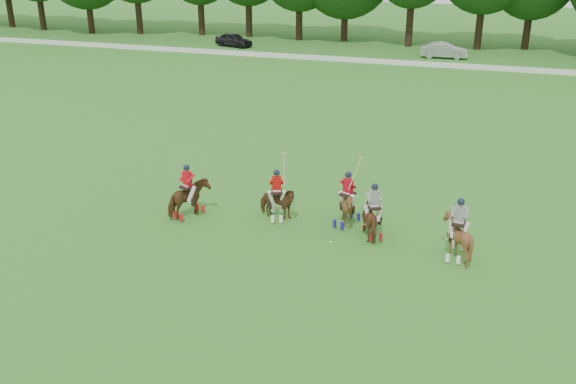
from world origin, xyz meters
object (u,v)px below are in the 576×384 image
(car_left, at_px, (234,40))
(polo_red_b, at_px, (277,202))
(polo_stripe_b, at_px, (457,237))
(polo_stripe_a, at_px, (373,218))
(polo_red_a, at_px, (188,199))
(car_mid, at_px, (444,50))
(polo_ball, at_px, (331,242))
(polo_red_c, at_px, (347,206))

(car_left, relative_size, polo_red_b, 1.48)
(car_left, relative_size, polo_stripe_b, 1.73)
(polo_red_b, xyz_separation_m, polo_stripe_a, (3.97, -0.42, 0.03))
(polo_red_a, relative_size, polo_stripe_b, 0.99)
(car_mid, height_order, polo_ball, car_mid)
(car_mid, relative_size, polo_red_a, 1.85)
(car_mid, bearing_deg, polo_ball, 176.04)
(car_left, xyz_separation_m, polo_red_c, (20.11, -37.62, 0.13))
(polo_red_a, distance_m, polo_ball, 6.14)
(polo_stripe_a, bearing_deg, polo_red_a, -176.34)
(car_left, distance_m, polo_red_b, 41.66)
(polo_red_c, relative_size, polo_stripe_a, 1.29)
(car_left, bearing_deg, car_mid, -73.75)
(polo_red_b, distance_m, polo_ball, 3.08)
(polo_red_b, relative_size, polo_stripe_a, 1.23)
(polo_red_a, distance_m, polo_red_c, 6.38)
(car_mid, xyz_separation_m, polo_red_b, (-3.29, -37.91, 0.05))
(polo_stripe_a, height_order, polo_stripe_b, polo_stripe_b)
(polo_red_b, xyz_separation_m, polo_stripe_b, (7.10, -1.20, 0.08))
(car_mid, height_order, polo_red_c, polo_red_c)
(polo_red_b, bearing_deg, polo_stripe_a, -6.01)
(polo_red_a, height_order, polo_stripe_b, polo_stripe_b)
(polo_stripe_a, bearing_deg, car_left, 119.02)
(polo_red_a, bearing_deg, polo_ball, -5.54)
(car_mid, bearing_deg, polo_stripe_a, 178.04)
(polo_red_c, xyz_separation_m, polo_ball, (-0.20, -1.77, -0.76))
(car_left, bearing_deg, polo_red_b, -139.23)
(polo_red_a, relative_size, polo_ball, 24.93)
(polo_stripe_a, xyz_separation_m, polo_ball, (-1.36, -1.06, -0.72))
(polo_stripe_a, bearing_deg, polo_red_b, 173.99)
(car_mid, xyz_separation_m, polo_red_a, (-6.74, -38.80, 0.12))
(polo_red_c, height_order, polo_ball, polo_red_c)
(car_mid, xyz_separation_m, polo_stripe_a, (0.68, -38.32, 0.08))
(car_mid, bearing_deg, car_left, 87.02)
(polo_stripe_a, distance_m, polo_stripe_b, 3.23)
(car_mid, distance_m, polo_ball, 39.40)
(polo_red_a, xyz_separation_m, polo_red_c, (6.27, 1.18, -0.00))
(car_left, distance_m, polo_stripe_a, 43.83)
(car_left, bearing_deg, polo_stripe_a, -134.73)
(polo_stripe_b, bearing_deg, polo_red_b, 170.41)
(polo_stripe_a, distance_m, polo_ball, 1.87)
(polo_red_b, distance_m, polo_stripe_a, 3.99)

